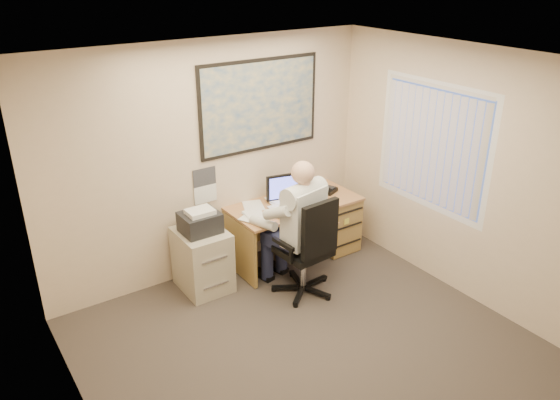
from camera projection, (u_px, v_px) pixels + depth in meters
room_shell at (340, 239)px, 4.43m from camera, size 4.00×4.50×2.70m
desk at (315, 218)px, 6.87m from camera, size 1.60×0.97×1.08m
world_map at (260, 106)px, 6.23m from camera, size 1.56×0.03×1.06m
wall_calendar at (205, 186)px, 6.18m from camera, size 0.28×0.01×0.42m
window_blinds at (432, 147)px, 5.97m from camera, size 0.06×1.40×1.30m
filing_cabinet at (202, 254)px, 6.07m from camera, size 0.51×0.61×0.98m
office_chair at (306, 266)px, 5.99m from camera, size 0.75×0.75×1.18m
person at (302, 229)px, 5.88m from camera, size 0.83×1.05×1.54m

